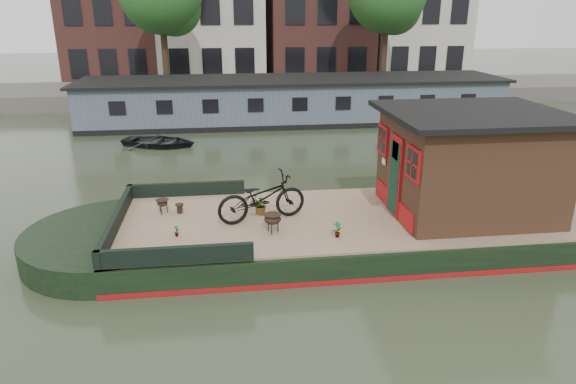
{
  "coord_description": "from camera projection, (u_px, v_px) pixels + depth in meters",
  "views": [
    {
      "loc": [
        -3.48,
        -10.89,
        5.23
      ],
      "look_at": [
        -2.02,
        0.5,
        1.14
      ],
      "focal_mm": 32.0,
      "sensor_mm": 36.0,
      "label": 1
    }
  ],
  "objects": [
    {
      "name": "ground",
      "position": [
        374.0,
        240.0,
        12.35
      ],
      "size": [
        120.0,
        120.0,
        0.0
      ],
      "primitive_type": "plane",
      "color": "#263220",
      "rests_on": "ground"
    },
    {
      "name": "houseboat_deck",
      "position": [
        375.0,
        216.0,
        12.14
      ],
      "size": [
        11.8,
        3.8,
        0.05
      ],
      "primitive_type": "cube",
      "color": "#9F7F62",
      "rests_on": "houseboat_hull"
    },
    {
      "name": "brazier_rear",
      "position": [
        163.0,
        206.0,
        12.16
      ],
      "size": [
        0.38,
        0.38,
        0.35
      ],
      "primitive_type": null,
      "rotation": [
        0.0,
        0.0,
        -0.2
      ],
      "color": "black",
      "rests_on": "houseboat_deck"
    },
    {
      "name": "houseboat_hull",
      "position": [
        319.0,
        232.0,
        12.1
      ],
      "size": [
        14.01,
        4.02,
        0.6
      ],
      "color": "black",
      "rests_on": "ground"
    },
    {
      "name": "potted_plant_a",
      "position": [
        337.0,
        229.0,
        10.88
      ],
      "size": [
        0.22,
        0.18,
        0.36
      ],
      "primitive_type": "imported",
      "rotation": [
        0.0,
        0.0,
        0.31
      ],
      "color": "maroon",
      "rests_on": "houseboat_deck"
    },
    {
      "name": "quay",
      "position": [
        279.0,
        92.0,
        31.35
      ],
      "size": [
        60.0,
        6.0,
        0.9
      ],
      "primitive_type": "cube",
      "color": "#47443F",
      "rests_on": "ground"
    },
    {
      "name": "brazier_front",
      "position": [
        273.0,
        223.0,
        11.1
      ],
      "size": [
        0.49,
        0.49,
        0.43
      ],
      "primitive_type": null,
      "rotation": [
        0.0,
        0.0,
        -0.28
      ],
      "color": "black",
      "rests_on": "houseboat_deck"
    },
    {
      "name": "potted_plant_e",
      "position": [
        176.0,
        231.0,
        10.93
      ],
      "size": [
        0.14,
        0.16,
        0.26
      ],
      "primitive_type": "imported",
      "rotation": [
        0.0,
        0.0,
        1.14
      ],
      "color": "brown",
      "rests_on": "houseboat_deck"
    },
    {
      "name": "potted_plant_c",
      "position": [
        260.0,
        205.0,
        12.08
      ],
      "size": [
        0.55,
        0.55,
        0.46
      ],
      "primitive_type": "imported",
      "rotation": [
        0.0,
        0.0,
        3.92
      ],
      "color": "maroon",
      "rests_on": "houseboat_deck"
    },
    {
      "name": "bollard_stbd",
      "position": [
        118.0,
        256.0,
        9.83
      ],
      "size": [
        0.2,
        0.2,
        0.23
      ],
      "primitive_type": "cylinder",
      "color": "black",
      "rests_on": "houseboat_deck"
    },
    {
      "name": "bow_bulwark",
      "position": [
        156.0,
        218.0,
        11.47
      ],
      "size": [
        3.0,
        4.0,
        0.35
      ],
      "color": "black",
      "rests_on": "houseboat_deck"
    },
    {
      "name": "bicycle",
      "position": [
        262.0,
        198.0,
        11.65
      ],
      "size": [
        2.2,
        1.23,
        1.09
      ],
      "primitive_type": "imported",
      "rotation": [
        0.0,
        0.0,
        1.83
      ],
      "color": "black",
      "rests_on": "houseboat_deck"
    },
    {
      "name": "far_houseboat",
      "position": [
        294.0,
        102.0,
        25.1
      ],
      "size": [
        20.4,
        4.4,
        2.11
      ],
      "color": "#505F6B",
      "rests_on": "ground"
    },
    {
      "name": "dinghy",
      "position": [
        159.0,
        138.0,
        20.72
      ],
      "size": [
        3.61,
        3.09,
        0.63
      ],
      "primitive_type": "imported",
      "rotation": [
        0.0,
        0.0,
        1.22
      ],
      "color": "black",
      "rests_on": "ground"
    },
    {
      "name": "cabin",
      "position": [
        469.0,
        162.0,
        11.98
      ],
      "size": [
        4.0,
        3.5,
        2.42
      ],
      "color": "#2F2012",
      "rests_on": "houseboat_deck"
    },
    {
      "name": "bollard_port",
      "position": [
        180.0,
        208.0,
        12.21
      ],
      "size": [
        0.2,
        0.2,
        0.23
      ],
      "primitive_type": "cylinder",
      "color": "black",
      "rests_on": "houseboat_deck"
    }
  ]
}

